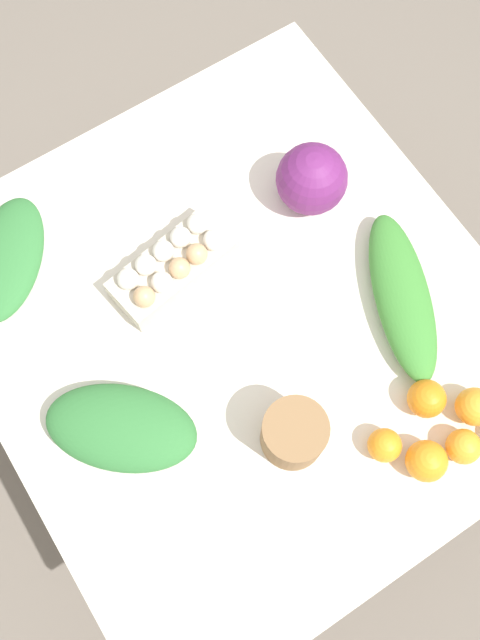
# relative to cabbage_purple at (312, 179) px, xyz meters

# --- Properties ---
(ground_plane) EXTENTS (8.00, 8.00, 0.00)m
(ground_plane) POSITION_rel_cabbage_purple_xyz_m (-0.16, 0.28, -0.79)
(ground_plane) COLOR #70665B
(dining_table) EXTENTS (1.14, 1.05, 0.71)m
(dining_table) POSITION_rel_cabbage_purple_xyz_m (-0.16, 0.28, -0.17)
(dining_table) COLOR silver
(dining_table) RESTS_ON ground_plane
(cabbage_purple) EXTENTS (0.15, 0.15, 0.15)m
(cabbage_purple) POSITION_rel_cabbage_purple_xyz_m (0.00, 0.00, 0.00)
(cabbage_purple) COLOR #6B2366
(cabbage_purple) RESTS_ON dining_table
(egg_carton) EXTENTS (0.15, 0.28, 0.09)m
(egg_carton) POSITION_rel_cabbage_purple_xyz_m (0.00, 0.34, -0.03)
(egg_carton) COLOR beige
(egg_carton) RESTS_ON dining_table
(paper_bag) EXTENTS (0.12, 0.12, 0.12)m
(paper_bag) POSITION_rel_cabbage_purple_xyz_m (-0.42, 0.33, -0.02)
(paper_bag) COLOR olive
(paper_bag) RESTS_ON dining_table
(greens_bunch_dandelion) EXTENTS (0.32, 0.33, 0.08)m
(greens_bunch_dandelion) POSITION_rel_cabbage_purple_xyz_m (-0.23, 0.59, -0.04)
(greens_bunch_dandelion) COLOR #337538
(greens_bunch_dandelion) RESTS_ON dining_table
(greens_bunch_scallion) EXTENTS (0.38, 0.25, 0.07)m
(greens_bunch_scallion) POSITION_rel_cabbage_purple_xyz_m (-0.30, -0.02, -0.04)
(greens_bunch_scallion) COLOR #3D8433
(greens_bunch_scallion) RESTS_ON dining_table
(greens_bunch_chard) EXTENTS (0.31, 0.29, 0.06)m
(greens_bunch_chard) POSITION_rel_cabbage_purple_xyz_m (0.21, 0.62, -0.04)
(greens_bunch_chard) COLOR #337538
(greens_bunch_chard) RESTS_ON dining_table
(orange_1) EXTENTS (0.07, 0.07, 0.07)m
(orange_1) POSITION_rel_cabbage_purple_xyz_m (-0.56, 0.00, -0.04)
(orange_1) COLOR orange
(orange_1) RESTS_ON dining_table
(orange_2) EXTENTS (0.08, 0.08, 0.08)m
(orange_2) POSITION_rel_cabbage_purple_xyz_m (-0.59, 0.14, -0.04)
(orange_2) COLOR orange
(orange_2) RESTS_ON dining_table
(orange_3) EXTENTS (0.07, 0.07, 0.07)m
(orange_3) POSITION_rel_cabbage_purple_xyz_m (-0.53, 0.19, -0.04)
(orange_3) COLOR orange
(orange_3) RESTS_ON dining_table
(orange_4) EXTENTS (0.07, 0.07, 0.07)m
(orange_4) POSITION_rel_cabbage_purple_xyz_m (-0.61, 0.07, -0.04)
(orange_4) COLOR orange
(orange_4) RESTS_ON dining_table
(orange_6) EXTENTS (0.08, 0.08, 0.08)m
(orange_6) POSITION_rel_cabbage_purple_xyz_m (-0.50, 0.07, -0.04)
(orange_6) COLOR orange
(orange_6) RESTS_ON dining_table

